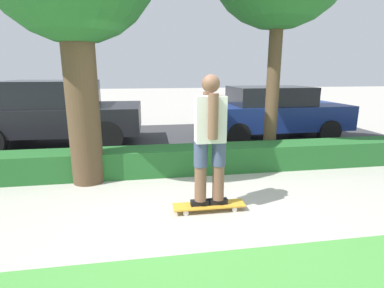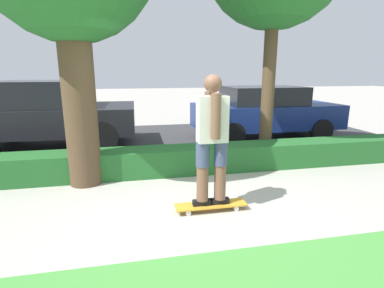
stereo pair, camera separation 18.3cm
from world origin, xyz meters
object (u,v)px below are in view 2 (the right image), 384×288
skateboard (211,205)px  skater_person (212,138)px  parked_car_middle (265,111)px  parked_car_front (49,113)px

skateboard → skater_person: size_ratio=0.57×
skateboard → parked_car_middle: size_ratio=0.24×
skater_person → parked_car_middle: size_ratio=0.43×
skater_person → parked_car_front: bearing=125.2°
skater_person → skateboard: bearing=-90.0°
skateboard → parked_car_front: size_ratio=0.24×
skateboard → parked_car_middle: parked_car_middle is taller
skater_person → parked_car_middle: 4.95m
skateboard → skater_person: bearing=90.0°
parked_car_front → parked_car_middle: 5.65m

